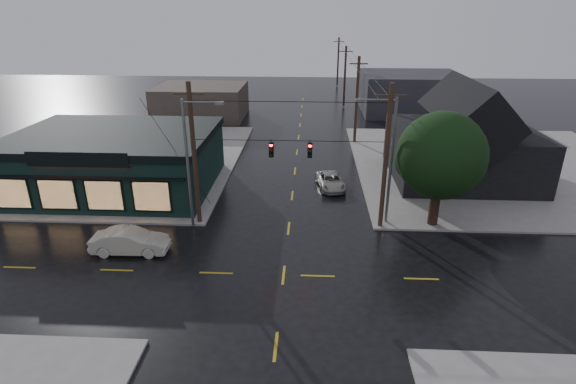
# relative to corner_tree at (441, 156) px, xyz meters

# --- Properties ---
(ground_plane) EXTENTS (160.00, 160.00, 0.00)m
(ground_plane) POSITION_rel_corner_tree_xyz_m (-10.28, -7.00, -5.23)
(ground_plane) COLOR black
(sidewalk_nw) EXTENTS (28.00, 28.00, 0.15)m
(sidewalk_nw) POSITION_rel_corner_tree_xyz_m (-30.28, 13.00, -5.16)
(sidewalk_nw) COLOR gray
(sidewalk_nw) RESTS_ON ground
(sidewalk_ne) EXTENTS (28.00, 28.00, 0.15)m
(sidewalk_ne) POSITION_rel_corner_tree_xyz_m (9.72, 13.00, -5.16)
(sidewalk_ne) COLOR gray
(sidewalk_ne) RESTS_ON ground
(pizza_shop) EXTENTS (16.30, 12.34, 4.90)m
(pizza_shop) POSITION_rel_corner_tree_xyz_m (-25.28, 5.94, -2.68)
(pizza_shop) COLOR black
(pizza_shop) RESTS_ON ground
(ne_building) EXTENTS (12.60, 11.60, 8.75)m
(ne_building) POSITION_rel_corner_tree_xyz_m (4.72, 10.00, -0.76)
(ne_building) COLOR black
(ne_building) RESTS_ON ground
(corner_tree) EXTENTS (6.02, 6.02, 8.12)m
(corner_tree) POSITION_rel_corner_tree_xyz_m (0.00, 0.00, 0.00)
(corner_tree) COLOR black
(corner_tree) RESTS_ON ground
(utility_pole_nw) EXTENTS (2.00, 0.32, 10.15)m
(utility_pole_nw) POSITION_rel_corner_tree_xyz_m (-16.78, -0.50, -5.23)
(utility_pole_nw) COLOR black
(utility_pole_nw) RESTS_ON ground
(utility_pole_ne) EXTENTS (2.00, 0.32, 10.15)m
(utility_pole_ne) POSITION_rel_corner_tree_xyz_m (-3.78, -0.50, -5.23)
(utility_pole_ne) COLOR black
(utility_pole_ne) RESTS_ON ground
(utility_pole_far_a) EXTENTS (2.00, 0.32, 9.65)m
(utility_pole_far_a) POSITION_rel_corner_tree_xyz_m (-3.78, 21.00, -5.23)
(utility_pole_far_a) COLOR black
(utility_pole_far_a) RESTS_ON ground
(utility_pole_far_b) EXTENTS (2.00, 0.32, 9.15)m
(utility_pole_far_b) POSITION_rel_corner_tree_xyz_m (-3.78, 41.00, -5.23)
(utility_pole_far_b) COLOR black
(utility_pole_far_b) RESTS_ON ground
(utility_pole_far_c) EXTENTS (2.00, 0.32, 9.15)m
(utility_pole_far_c) POSITION_rel_corner_tree_xyz_m (-3.78, 61.00, -5.23)
(utility_pole_far_c) COLOR black
(utility_pole_far_c) RESTS_ON ground
(span_signal_assembly) EXTENTS (13.00, 0.48, 1.23)m
(span_signal_assembly) POSITION_rel_corner_tree_xyz_m (-10.19, -0.50, 0.46)
(span_signal_assembly) COLOR black
(span_signal_assembly) RESTS_ON ground
(streetlight_nw) EXTENTS (5.40, 0.30, 9.15)m
(streetlight_nw) POSITION_rel_corner_tree_xyz_m (-17.08, -1.20, -5.23)
(streetlight_nw) COLOR slate
(streetlight_nw) RESTS_ON ground
(streetlight_ne) EXTENTS (5.40, 0.30, 9.15)m
(streetlight_ne) POSITION_rel_corner_tree_xyz_m (-3.28, 0.20, -5.23)
(streetlight_ne) COLOR slate
(streetlight_ne) RESTS_ON ground
(bg_building_west) EXTENTS (12.00, 10.00, 4.40)m
(bg_building_west) POSITION_rel_corner_tree_xyz_m (-24.28, 33.00, -3.03)
(bg_building_west) COLOR #3F342E
(bg_building_west) RESTS_ON ground
(bg_building_east) EXTENTS (14.00, 12.00, 5.60)m
(bg_building_east) POSITION_rel_corner_tree_xyz_m (5.72, 38.00, -2.43)
(bg_building_east) COLOR #26262B
(bg_building_east) RESTS_ON ground
(sedan_cream) EXTENTS (4.87, 1.83, 1.59)m
(sedan_cream) POSITION_rel_corner_tree_xyz_m (-20.18, -4.88, -4.44)
(sedan_cream) COLOR #B8B5A2
(sedan_cream) RESTS_ON ground
(suv_silver) EXTENTS (2.75, 4.69, 1.23)m
(suv_silver) POSITION_rel_corner_tree_xyz_m (-7.04, 6.90, -4.62)
(suv_silver) COLOR #9C9A90
(suv_silver) RESTS_ON ground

